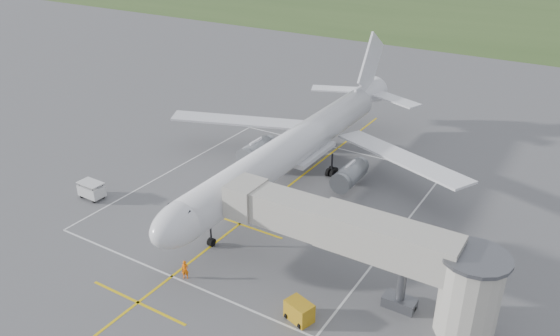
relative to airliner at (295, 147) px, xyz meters
The scene contains 9 objects.
ground 4.46m from the airliner, 90.00° to the right, with size 700.00×700.00×0.00m, color #4F5052.
grass_strip 129.32m from the airliner, 90.00° to the left, with size 700.00×120.00×0.02m, color #385224.
apron_markings 7.90m from the airliner, 90.00° to the right, with size 28.20×60.00×0.01m.
airliner is the anchor object (origin of this frame).
jet_bridge 21.22m from the airliner, 42.19° to the right, with size 23.40×5.00×7.20m.
gpu_unit 23.29m from the airliner, 58.66° to the right, with size 2.44×2.00×1.60m.
baggage_cart 22.55m from the airliner, 138.43° to the right, with size 2.76×1.70×1.90m.
ramp_worker_nose 20.62m from the airliner, 86.70° to the right, with size 0.63×0.41×1.72m, color #FF6808.
ramp_worker_wing 5.38m from the airliner, 151.44° to the left, with size 0.90×0.70×1.86m, color #DA5606.
Camera 1 is at (27.88, -47.42, 28.79)m, focal length 35.00 mm.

